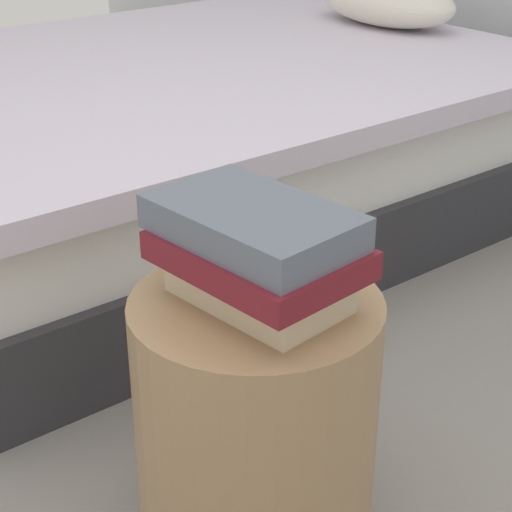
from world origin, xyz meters
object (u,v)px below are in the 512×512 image
book_cream (260,284)px  book_slate (255,222)px  bed (196,134)px  book_maroon (258,255)px  side_table (256,423)px

book_cream → book_slate: size_ratio=0.84×
bed → book_cream: bed is taller
book_maroon → book_slate: (-0.01, 0.00, 0.05)m
bed → book_slate: size_ratio=7.13×
book_cream → book_maroon: 0.05m
side_table → book_slate: (-0.01, 0.00, 0.34)m
book_cream → book_slate: (-0.01, -0.00, 0.10)m
book_cream → book_maroon: book_maroon is taller
book_maroon → side_table: bearing=179.6°
book_cream → side_table: bearing=-109.5°
bed → book_maroon: bearing=-30.7°
side_table → book_cream: book_cream is taller
bed → book_slate: 1.42m
bed → book_maroon: 1.43m
side_table → book_cream: size_ratio=1.78×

